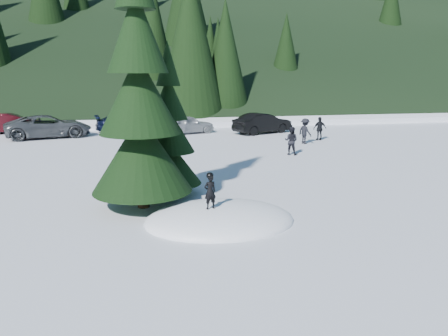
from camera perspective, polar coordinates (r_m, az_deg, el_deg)
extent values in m
plane|color=white|center=(13.03, -0.56, -6.91)|extent=(200.00, 200.00, 0.00)
ellipsoid|color=white|center=(13.03, -0.56, -6.91)|extent=(4.48, 3.52, 0.96)
cylinder|color=black|center=(14.36, -10.56, -2.37)|extent=(0.38, 0.38, 1.40)
cone|color=black|center=(14.13, -10.73, 1.92)|extent=(3.20, 3.20, 2.46)
cone|color=black|center=(13.91, -11.04, 9.47)|extent=(2.54, 2.54, 2.46)
cone|color=black|center=(13.95, -11.37, 17.12)|extent=(1.88, 1.88, 2.46)
cylinder|color=black|center=(15.80, -6.96, -1.64)|extent=(0.26, 0.26, 1.00)
cone|color=black|center=(15.65, -7.02, 0.70)|extent=(2.20, 2.20, 1.52)
cone|color=black|center=(15.46, -7.13, 4.88)|extent=(1.75, 1.75, 1.52)
cone|color=black|center=(15.36, -7.25, 9.14)|extent=(1.29, 1.29, 1.52)
cone|color=black|center=(15.33, -7.37, 13.43)|extent=(0.84, 0.84, 1.52)
imported|color=black|center=(12.45, -1.84, -3.13)|extent=(0.41, 0.33, 0.99)
imported|color=black|center=(23.44, 8.77, 3.53)|extent=(0.92, 0.88, 1.50)
imported|color=black|center=(28.84, 12.39, 5.05)|extent=(0.91, 0.44, 1.51)
imported|color=black|center=(27.21, 10.54, 4.76)|extent=(0.90, 1.15, 1.56)
imported|color=#36090F|center=(35.03, -25.96, 5.27)|extent=(4.48, 2.32, 1.41)
imported|color=#45494C|center=(31.61, -21.95, 5.08)|extent=(5.92, 3.81, 1.52)
imported|color=black|center=(33.04, -12.61, 5.76)|extent=(4.67, 2.46, 1.29)
imported|color=#959A9D|center=(31.39, -4.82, 5.70)|extent=(4.17, 2.86, 1.32)
imported|color=black|center=(31.57, 5.05, 5.85)|extent=(4.65, 3.12, 1.45)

